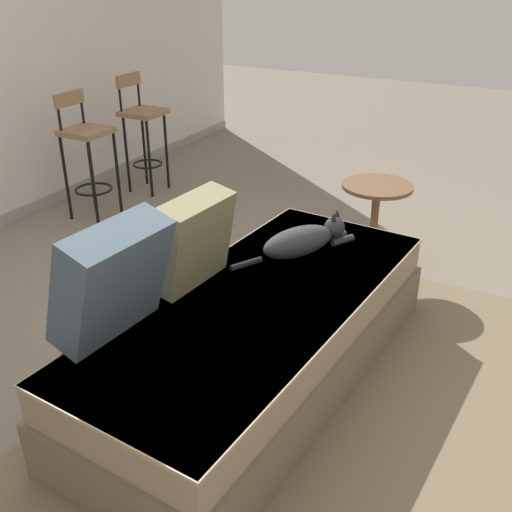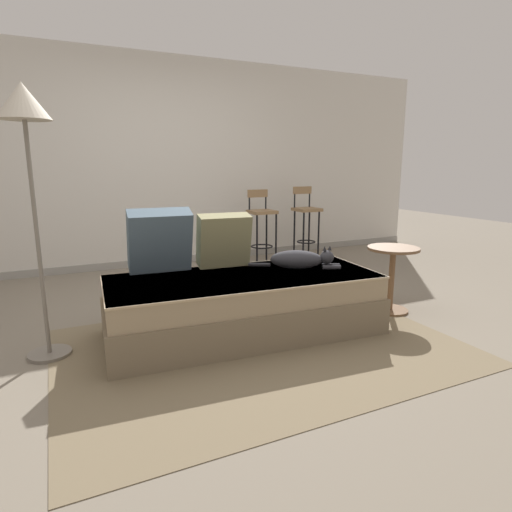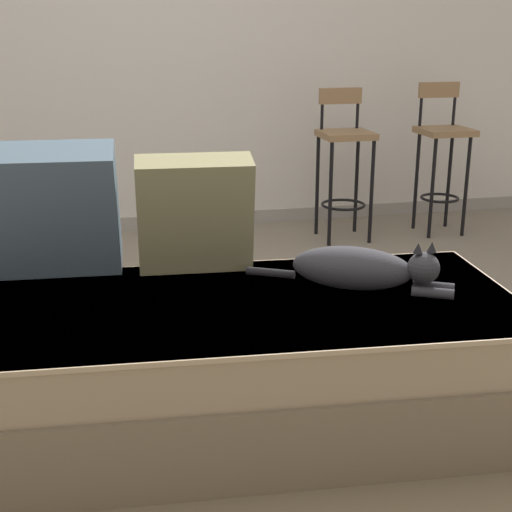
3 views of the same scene
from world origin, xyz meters
The scene contains 12 objects.
ground_plane centered at (0.00, 0.00, 0.00)m, with size 16.00×16.00×0.00m, color slate.
wall_back_panel centered at (0.00, 2.25, 1.30)m, with size 8.00×0.10×2.60m, color silver.
wall_baseboard_trim centered at (0.00, 2.20, 0.04)m, with size 8.00×0.02×0.09m, color gray.
area_rug centered at (0.00, -0.70, 0.00)m, with size 2.75×1.97×0.01m, color #75664C.
couch centered at (0.00, -0.40, 0.23)m, with size 2.11×1.02×0.46m.
throw_pillow_corner centered at (-0.54, -0.02, 0.71)m, with size 0.49×0.34×0.50m.
throw_pillow_middle centered at (-0.03, -0.06, 0.68)m, with size 0.44×0.26×0.44m.
cat centered at (0.50, -0.39, 0.53)m, with size 0.67×0.43×0.19m.
bar_stool_near_window centered at (1.18, 1.70, 0.56)m, with size 0.32×0.32×0.96m.
bar_stool_by_doorway centered at (1.86, 1.71, 0.58)m, with size 0.32×0.32×0.99m.
side_table centered at (1.37, -0.50, 0.38)m, with size 0.44×0.44×0.58m.
floor_lamp centered at (-1.36, -0.20, 1.49)m, with size 0.32×0.32×1.77m.
Camera 2 is at (-1.26, -3.26, 1.28)m, focal length 30.00 mm.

